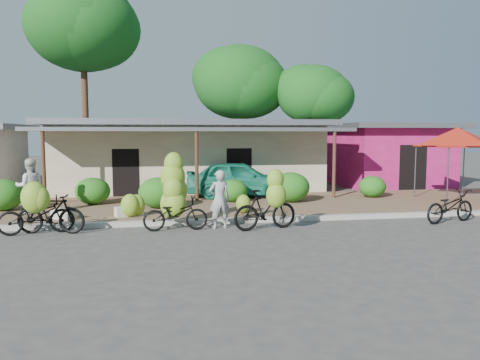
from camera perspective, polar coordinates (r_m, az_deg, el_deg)
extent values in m
plane|color=#403E3C|center=(12.35, -2.90, -7.10)|extent=(100.00, 100.00, 0.00)
cube|color=brown|center=(17.22, -4.96, -3.27)|extent=(60.00, 6.00, 0.12)
cube|color=#A8A399|center=(14.28, -3.90, -5.05)|extent=(60.00, 0.25, 0.15)
cube|color=beige|center=(23.03, -6.30, 2.69)|extent=(12.00, 6.00, 3.10)
cube|color=slate|center=(23.00, -6.34, 6.86)|extent=(13.00, 7.00, 0.25)
cube|color=black|center=(20.12, -5.74, 0.99)|extent=(1.40, 0.12, 2.20)
cube|color=slate|center=(19.01, -5.56, 6.16)|extent=(13.00, 2.00, 0.15)
cylinder|color=#503120|center=(18.56, -22.80, 1.20)|extent=(0.14, 0.14, 2.85)
cylinder|color=#503120|center=(18.16, -5.30, 1.53)|extent=(0.14, 0.14, 2.85)
cylinder|color=#503120|center=(19.43, 11.40, 1.71)|extent=(0.14, 0.14, 2.85)
cube|color=#D42076|center=(25.91, 17.58, 2.68)|extent=(5.00, 5.00, 3.00)
cube|color=slate|center=(25.89, 17.69, 6.27)|extent=(6.00, 6.00, 0.25)
cube|color=black|center=(23.80, 20.27, 1.39)|extent=(1.40, 0.12, 2.20)
cylinder|color=#503120|center=(28.30, -18.37, 9.18)|extent=(0.36, 0.36, 9.21)
ellipsoid|color=#144812|center=(28.87, -18.63, 17.31)|extent=(6.23, 6.23, 4.98)
ellipsoid|color=#144812|center=(29.29, -19.57, 17.70)|extent=(5.29, 5.29, 4.23)
cylinder|color=#503120|center=(28.88, -0.05, 6.38)|extent=(0.36, 0.36, 6.18)
ellipsoid|color=#144812|center=(29.05, -0.06, 11.81)|extent=(5.59, 5.59, 4.47)
ellipsoid|color=#144812|center=(29.30, -1.14, 12.34)|extent=(4.75, 4.75, 3.80)
cylinder|color=#503120|center=(27.93, 8.81, 5.44)|extent=(0.36, 0.36, 5.31)
ellipsoid|color=#144812|center=(28.02, 8.88, 10.27)|extent=(4.24, 4.24, 3.39)
ellipsoid|color=#144812|center=(28.18, 7.71, 10.87)|extent=(3.60, 3.60, 2.88)
ellipsoid|color=#255F15|center=(17.81, -26.98, -1.63)|extent=(1.38, 1.24, 1.07)
ellipsoid|color=#255F15|center=(18.11, -17.52, -1.29)|extent=(1.27, 1.15, 0.99)
ellipsoid|color=#255F15|center=(16.69, -9.93, -1.53)|extent=(1.39, 1.25, 1.09)
ellipsoid|color=#255F15|center=(17.95, -0.84, -1.30)|extent=(1.11, 1.00, 0.86)
ellipsoid|color=#255F15|center=(17.98, 6.19, -0.87)|extent=(1.47, 1.32, 1.14)
ellipsoid|color=#255F15|center=(19.99, 15.83, -0.78)|extent=(1.13, 1.01, 0.88)
cylinder|color=#59595E|center=(18.67, 24.00, 0.39)|extent=(0.05, 0.05, 2.10)
cylinder|color=#59595E|center=(20.53, 20.58, 0.95)|extent=(0.05, 0.05, 2.10)
cylinder|color=#59595E|center=(21.73, 25.58, 1.00)|extent=(0.05, 0.05, 2.10)
cube|color=#AB2012|center=(20.14, 24.98, 3.78)|extent=(2.40, 2.40, 0.06)
cone|color=#AB2012|center=(20.14, 25.02, 4.86)|extent=(3.50, 3.50, 0.70)
imported|color=black|center=(13.89, -23.58, -3.97)|extent=(2.06, 1.06, 1.03)
ellipsoid|color=#8CAE2B|center=(13.16, -23.78, -1.96)|extent=(0.67, 0.57, 0.83)
imported|color=black|center=(13.76, -22.08, -3.81)|extent=(1.93, 0.87, 1.12)
ellipsoid|color=#8CAE2B|center=(13.10, -23.27, -2.08)|extent=(0.52, 0.44, 0.65)
imported|color=black|center=(13.32, -7.88, -4.12)|extent=(1.82, 0.67, 0.95)
ellipsoid|color=#8CAE2B|center=(13.82, -8.23, -2.89)|extent=(0.71, 0.61, 0.89)
ellipsoid|color=#8CAE2B|center=(13.78, -7.83, -1.28)|extent=(0.68, 0.58, 0.85)
ellipsoid|color=#8CAE2B|center=(13.73, -8.19, 0.38)|extent=(0.71, 0.61, 0.89)
ellipsoid|color=#8CAE2B|center=(13.70, -8.08, 1.92)|extent=(0.56, 0.48, 0.71)
ellipsoid|color=#8CAE2B|center=(13.47, -7.94, -2.88)|extent=(0.64, 0.54, 0.80)
ellipsoid|color=#8CAE2B|center=(13.42, -8.13, -1.19)|extent=(0.58, 0.49, 0.72)
imported|color=black|center=(13.32, 3.11, -3.62)|extent=(2.01, 0.98, 1.16)
ellipsoid|color=#8CAE2B|center=(12.67, 4.43, -1.87)|extent=(0.55, 0.47, 0.69)
ellipsoid|color=#8CAE2B|center=(12.67, 4.34, 0.03)|extent=(0.47, 0.40, 0.58)
imported|color=black|center=(15.74, 24.22, -2.94)|extent=(2.04, 1.18, 1.01)
ellipsoid|color=#8CAE2B|center=(15.10, -13.25, -3.03)|extent=(0.58, 0.49, 0.73)
ellipsoid|color=#8CAE2B|center=(15.24, -12.52, -3.01)|extent=(0.55, 0.47, 0.69)
ellipsoid|color=#8CAE2B|center=(15.44, 0.41, -2.91)|extent=(0.49, 0.42, 0.61)
cube|color=silver|center=(15.31, -13.39, -3.72)|extent=(0.94, 0.67, 0.30)
cube|color=silver|center=(15.38, -20.71, -3.93)|extent=(0.83, 0.76, 0.28)
imported|color=#9A9A9A|center=(13.48, -2.53, -2.36)|extent=(0.67, 0.49, 1.69)
imported|color=silver|center=(16.65, -24.24, -0.71)|extent=(1.02, 0.88, 1.81)
imported|color=#1C7F63|center=(19.32, -0.11, 0.15)|extent=(4.60, 2.34, 1.50)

